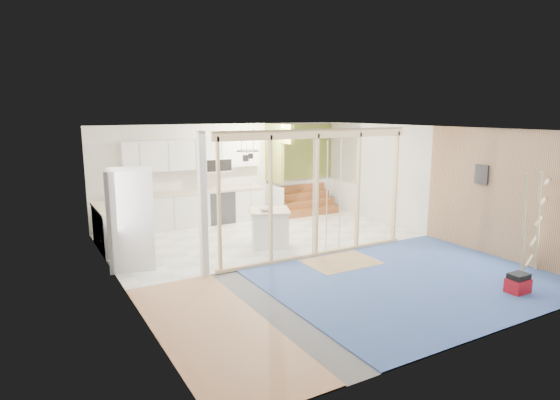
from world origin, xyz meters
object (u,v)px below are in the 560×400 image
island (270,228)px  toolbox (518,284)px  fridge (132,219)px  ladder (533,223)px

island → toolbox: island is taller
island → toolbox: 4.92m
fridge → ladder: (6.14, -4.01, 0.02)m
toolbox → ladder: (1.01, 0.47, 0.80)m
ladder → toolbox: bearing=-175.4°
island → toolbox: size_ratio=3.08×
fridge → island: fridge is taller
toolbox → ladder: size_ratio=0.19×
island → ladder: bearing=-26.7°
fridge → ladder: ladder is taller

